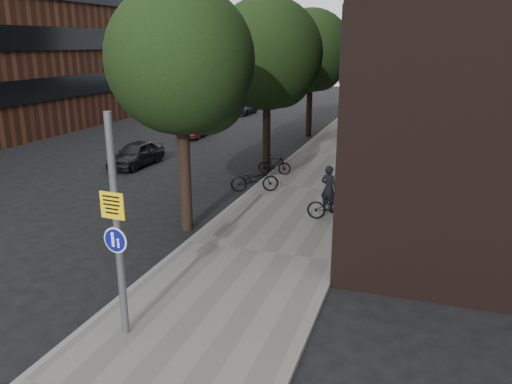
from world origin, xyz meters
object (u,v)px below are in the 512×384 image
at_px(pedestrian, 329,189).
at_px(parked_car_near, 136,154).
at_px(parked_bike_facade_near, 335,206).
at_px(signpost, 117,228).

xyz_separation_m(pedestrian, parked_car_near, (-10.18, 4.14, -0.34)).
bearing_deg(parked_bike_facade_near, pedestrian, 18.95).
height_order(parked_bike_facade_near, parked_car_near, parked_car_near).
xyz_separation_m(signpost, parked_car_near, (-7.69, 12.97, -1.79)).
bearing_deg(parked_bike_facade_near, signpost, 155.45).
height_order(pedestrian, parked_bike_facade_near, pedestrian).
relative_size(pedestrian, parked_bike_facade_near, 0.91).
relative_size(signpost, parked_car_near, 1.28).
bearing_deg(pedestrian, parked_bike_facade_near, 133.08).
bearing_deg(signpost, parked_bike_facade_near, 74.40).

